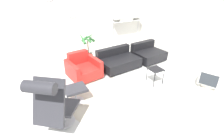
{
  "coord_description": "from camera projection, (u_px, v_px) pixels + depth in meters",
  "views": [
    {
      "loc": [
        -1.78,
        -3.27,
        2.72
      ],
      "look_at": [
        0.17,
        0.37,
        0.55
      ],
      "focal_mm": 28.0,
      "sensor_mm": 36.0,
      "label": 1
    }
  ],
  "objects": [
    {
      "name": "round_rug",
      "position": [
        109.0,
        98.0,
        4.49
      ],
      "size": [
        2.12,
        2.12,
        0.01
      ],
      "color": "#BCB29E",
      "rests_on": "ground_plane"
    },
    {
      "name": "couch_second",
      "position": [
        148.0,
        54.0,
        6.49
      ],
      "size": [
        1.12,
        1.0,
        0.63
      ],
      "rotation": [
        0.0,
        0.0,
        3.23
      ],
      "color": "black",
      "rests_on": "ground_plane"
    },
    {
      "name": "ottoman",
      "position": [
        76.0,
        91.0,
        4.23
      ],
      "size": [
        0.53,
        0.45,
        0.4
      ],
      "color": "#BCBCC1",
      "rests_on": "ground_plane"
    },
    {
      "name": "wall_right",
      "position": [
        206.0,
        28.0,
        5.23
      ],
      "size": [
        0.06,
        12.0,
        2.8
      ],
      "color": "silver",
      "rests_on": "ground_plane"
    },
    {
      "name": "ground_plane",
      "position": [
        113.0,
        96.0,
        4.56
      ],
      "size": [
        12.0,
        12.0,
        0.0
      ],
      "primitive_type": "plane",
      "color": "silver"
    },
    {
      "name": "armchair_red",
      "position": [
        83.0,
        69.0,
        5.33
      ],
      "size": [
        0.99,
        0.99,
        0.75
      ],
      "rotation": [
        0.0,
        0.0,
        3.28
      ],
      "color": "silver",
      "rests_on": "ground_plane"
    },
    {
      "name": "shelf_unit",
      "position": [
        128.0,
        18.0,
        7.2
      ],
      "size": [
        1.33,
        0.28,
        1.93
      ],
      "color": "#BCBCC1",
      "rests_on": "ground_plane"
    },
    {
      "name": "side_table",
      "position": [
        156.0,
        71.0,
        4.93
      ],
      "size": [
        0.37,
        0.37,
        0.47
      ],
      "color": "black",
      "rests_on": "ground_plane"
    },
    {
      "name": "potted_plant",
      "position": [
        88.0,
        47.0,
        6.38
      ],
      "size": [
        0.58,
        0.58,
        1.05
      ],
      "color": "#333338",
      "rests_on": "ground_plane"
    },
    {
      "name": "couch_low",
      "position": [
        118.0,
        61.0,
        5.93
      ],
      "size": [
        1.38,
        1.02,
        0.63
      ],
      "rotation": [
        0.0,
        0.0,
        3.23
      ],
      "color": "black",
      "rests_on": "ground_plane"
    },
    {
      "name": "lounge_chair",
      "position": [
        52.0,
        101.0,
        3.1
      ],
      "size": [
        1.01,
        1.07,
        1.34
      ],
      "rotation": [
        0.0,
        0.0,
        -0.67
      ],
      "color": "#BCBCC1",
      "rests_on": "ground_plane"
    },
    {
      "name": "crt_television",
      "position": [
        210.0,
        77.0,
        4.82
      ],
      "size": [
        0.67,
        0.67,
        0.54
      ],
      "rotation": [
        0.0,
        0.0,
        2.0
      ],
      "color": "beige",
      "rests_on": "ground_plane"
    },
    {
      "name": "wall_back",
      "position": [
        72.0,
        19.0,
        6.36
      ],
      "size": [
        12.0,
        0.09,
        2.8
      ],
      "color": "silver",
      "rests_on": "ground_plane"
    }
  ]
}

